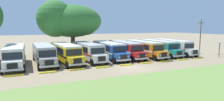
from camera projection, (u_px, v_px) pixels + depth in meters
name	position (u px, v px, depth m)	size (l,w,h in m)	color
ground_plane	(131.00, 68.00, 25.61)	(220.00, 220.00, 0.00)	#937F60
foreground_grass_strip	(176.00, 85.00, 18.01)	(80.00, 10.17, 0.01)	olive
parked_bus_slot_0	(15.00, 55.00, 26.60)	(2.68, 10.84, 2.82)	silver
parked_bus_slot_1	(44.00, 53.00, 28.52)	(3.00, 10.88, 2.82)	#9E9993
parked_bus_slot_2	(66.00, 52.00, 29.57)	(3.42, 10.95, 2.82)	yellow
parked_bus_slot_3	(88.00, 51.00, 31.29)	(3.11, 10.90, 2.82)	silver
parked_bus_slot_4	(108.00, 49.00, 32.94)	(2.69, 10.84, 2.82)	#23519E
parked_bus_slot_5	(125.00, 48.00, 34.26)	(2.80, 10.85, 2.82)	red
parked_bus_slot_6	(143.00, 48.00, 35.08)	(2.90, 10.87, 2.82)	orange
parked_bus_slot_7	(158.00, 47.00, 37.01)	(2.74, 10.85, 2.82)	teal
parked_bus_slot_8	(173.00, 46.00, 38.26)	(2.76, 10.85, 2.82)	silver
curb_wheelstop_0	(14.00, 75.00, 21.23)	(2.00, 0.36, 0.15)	yellow
curb_wheelstop_1	(48.00, 72.00, 22.68)	(2.00, 0.36, 0.15)	yellow
curb_wheelstop_2	(77.00, 70.00, 24.14)	(2.00, 0.36, 0.15)	yellow
curb_wheelstop_3	(103.00, 67.00, 25.59)	(2.00, 0.36, 0.15)	yellow
curb_wheelstop_4	(126.00, 65.00, 27.04)	(2.00, 0.36, 0.15)	yellow
curb_wheelstop_5	(146.00, 63.00, 28.50)	(2.00, 0.36, 0.15)	yellow
curb_wheelstop_6	(165.00, 61.00, 29.95)	(2.00, 0.36, 0.15)	yellow
curb_wheelstop_7	(182.00, 60.00, 31.41)	(2.00, 0.36, 0.15)	yellow
curb_wheelstop_8	(198.00, 58.00, 32.86)	(2.00, 0.36, 0.15)	yellow
broad_shade_tree	(70.00, 20.00, 38.72)	(12.94, 12.65, 10.55)	brown
utility_pole	(200.00, 35.00, 39.09)	(1.80, 0.20, 6.91)	brown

